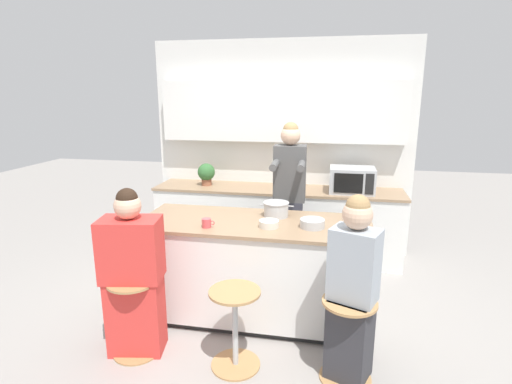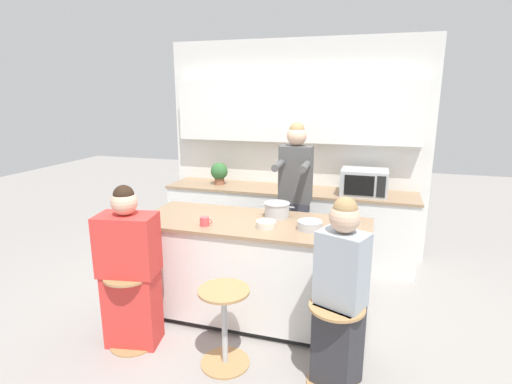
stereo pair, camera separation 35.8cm
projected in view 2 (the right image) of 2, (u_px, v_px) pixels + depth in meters
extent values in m
plane|color=gray|center=(253.00, 314.00, 3.79)|extent=(16.00, 16.00, 0.00)
cube|color=silver|center=(295.00, 149.00, 5.13)|extent=(3.31, 0.06, 2.70)
cube|color=white|center=(294.00, 112.00, 4.92)|extent=(3.04, 0.16, 0.75)
cube|color=white|center=(288.00, 224.00, 5.04)|extent=(3.04, 0.58, 0.86)
cube|color=#937556|center=(288.00, 190.00, 4.93)|extent=(3.07, 0.61, 0.03)
cube|color=black|center=(253.00, 311.00, 3.78)|extent=(1.95, 0.70, 0.06)
cube|color=white|center=(253.00, 268.00, 3.68)|extent=(2.03, 0.78, 0.84)
cube|color=#937556|center=(253.00, 223.00, 3.57)|extent=(2.07, 0.82, 0.03)
cylinder|color=tan|center=(134.00, 343.00, 3.35)|extent=(0.38, 0.38, 0.01)
cylinder|color=#B7BABC|center=(131.00, 310.00, 3.27)|extent=(0.04, 0.04, 0.59)
cylinder|color=tan|center=(128.00, 276.00, 3.20)|extent=(0.39, 0.39, 0.02)
cylinder|color=tan|center=(225.00, 362.00, 3.10)|extent=(0.38, 0.38, 0.01)
cylinder|color=#B7BABC|center=(225.00, 328.00, 3.03)|extent=(0.04, 0.04, 0.59)
cylinder|color=tan|center=(224.00, 291.00, 2.95)|extent=(0.39, 0.39, 0.02)
cylinder|color=tan|center=(333.00, 383.00, 2.88)|extent=(0.38, 0.38, 0.01)
cylinder|color=#B7BABC|center=(335.00, 346.00, 2.81)|extent=(0.04, 0.04, 0.59)
cylinder|color=tan|center=(337.00, 307.00, 2.73)|extent=(0.39, 0.39, 0.02)
cube|color=#383842|center=(294.00, 243.00, 4.29)|extent=(0.29, 0.23, 0.94)
cube|color=#4C4C4C|center=(296.00, 174.00, 4.11)|extent=(0.34, 0.23, 0.58)
cylinder|color=#4C4C4C|center=(278.00, 166.00, 3.86)|extent=(0.08, 0.32, 0.07)
cylinder|color=#4C4C4C|center=(305.00, 167.00, 3.79)|extent=(0.08, 0.32, 0.07)
sphere|color=#DBB293|center=(297.00, 136.00, 4.02)|extent=(0.21, 0.21, 0.20)
sphere|color=#A37F51|center=(297.00, 130.00, 4.00)|extent=(0.16, 0.16, 0.16)
cube|color=red|center=(133.00, 308.00, 3.30)|extent=(0.46, 0.33, 0.63)
cube|color=red|center=(128.00, 244.00, 3.17)|extent=(0.50, 0.36, 0.49)
sphere|color=#DBB293|center=(124.00, 202.00, 3.08)|extent=(0.24, 0.24, 0.20)
sphere|color=black|center=(124.00, 195.00, 3.07)|extent=(0.19, 0.19, 0.16)
cube|color=#333338|center=(338.00, 344.00, 2.83)|extent=(0.37, 0.35, 0.63)
cube|color=#9EA8B2|center=(342.00, 269.00, 2.69)|extent=(0.38, 0.32, 0.52)
sphere|color=#DBB293|center=(345.00, 218.00, 2.60)|extent=(0.27, 0.27, 0.21)
sphere|color=#A37F51|center=(345.00, 209.00, 2.59)|extent=(0.21, 0.21, 0.16)
cylinder|color=#B7BABC|center=(277.00, 210.00, 3.68)|extent=(0.22, 0.22, 0.13)
cylinder|color=#B7BABC|center=(277.00, 203.00, 3.66)|extent=(0.24, 0.24, 0.01)
cylinder|color=#B7BABC|center=(263.00, 205.00, 3.70)|extent=(0.05, 0.01, 0.01)
cylinder|color=#B7BABC|center=(292.00, 207.00, 3.63)|extent=(0.05, 0.01, 0.01)
cylinder|color=silver|center=(266.00, 224.00, 3.39)|extent=(0.17, 0.17, 0.06)
cylinder|color=#B7BABC|center=(310.00, 225.00, 3.35)|extent=(0.21, 0.21, 0.07)
cylinder|color=#DB4C51|center=(204.00, 221.00, 3.44)|extent=(0.08, 0.08, 0.08)
torus|color=#DB4C51|center=(210.00, 221.00, 3.42)|extent=(0.04, 0.01, 0.04)
cube|color=#B2B5B7|center=(364.00, 182.00, 4.61)|extent=(0.52, 0.38, 0.30)
cube|color=black|center=(359.00, 186.00, 4.44)|extent=(0.32, 0.01, 0.23)
cube|color=black|center=(381.00, 187.00, 4.38)|extent=(0.09, 0.01, 0.24)
cylinder|color=#93563D|center=(219.00, 181.00, 5.18)|extent=(0.13, 0.13, 0.08)
sphere|color=#336633|center=(219.00, 171.00, 5.15)|extent=(0.22, 0.22, 0.22)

